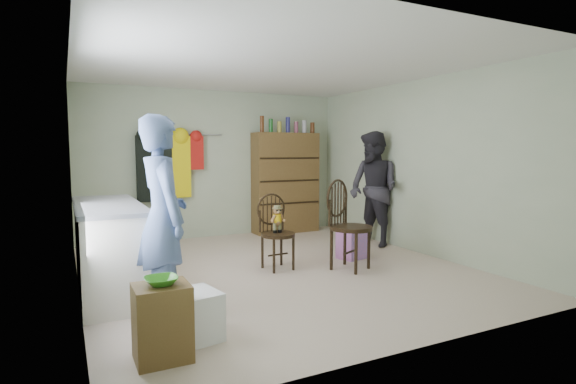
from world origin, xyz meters
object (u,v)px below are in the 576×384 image
chair_front (276,227)px  chair_far (346,221)px  counter (109,248)px  dresser (285,182)px

chair_front → chair_far: (0.78, -0.40, 0.07)m
counter → chair_far: size_ratio=1.65×
counter → chair_front: bearing=2.1°
chair_front → chair_far: chair_far is taller
counter → dresser: 3.96m
counter → dresser: (3.20, 2.30, 0.44)m
chair_front → chair_far: size_ratio=0.84×
chair_far → dresser: size_ratio=0.54×
counter → chair_far: (2.75, -0.33, 0.13)m
chair_front → dresser: (1.24, 2.23, 0.38)m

